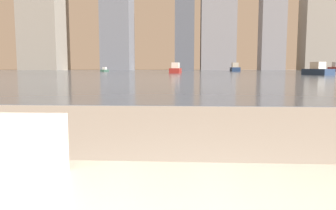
# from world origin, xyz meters

# --- Properties ---
(towel_stack) EXTENTS (0.24, 0.19, 0.16)m
(towel_stack) POSITION_xyz_m (-0.20, 0.94, 0.60)
(towel_stack) COLOR silver
(towel_stack) RESTS_ON bathtub
(harbor_water) EXTENTS (180.00, 110.00, 0.01)m
(harbor_water) POSITION_xyz_m (0.00, 62.00, 0.01)
(harbor_water) COLOR slate
(harbor_water) RESTS_ON ground_plane
(harbor_boat_0) EXTENTS (2.45, 4.12, 1.46)m
(harbor_boat_0) POSITION_xyz_m (14.89, 37.95, 0.53)
(harbor_boat_0) COLOR navy
(harbor_boat_0) RESTS_ON harbor_water
(harbor_boat_1) EXTENTS (1.80, 4.39, 1.61)m
(harbor_boat_1) POSITION_xyz_m (-1.49, 50.38, 0.58)
(harbor_boat_1) COLOR maroon
(harbor_boat_1) RESTS_ON harbor_water
(harbor_boat_2) EXTENTS (1.95, 5.33, 1.98)m
(harbor_boat_2) POSITION_xyz_m (11.11, 75.37, 0.71)
(harbor_boat_2) COLOR navy
(harbor_boat_2) RESTS_ON harbor_water
(harbor_boat_3) EXTENTS (1.28, 2.67, 0.96)m
(harbor_boat_3) POSITION_xyz_m (-17.27, 69.33, 0.35)
(harbor_boat_3) COLOR #335647
(harbor_boat_3) RESTS_ON harbor_water
(skyline_tower_2) EXTENTS (6.63, 9.00, 28.29)m
(skyline_tower_2) POSITION_xyz_m (-0.63, 118.00, 14.14)
(skyline_tower_2) COLOR #4C515B
(skyline_tower_2) RESTS_ON ground_plane
(skyline_tower_4) EXTENTS (8.22, 7.06, 41.13)m
(skyline_tower_4) POSITION_xyz_m (29.76, 118.00, 20.57)
(skyline_tower_4) COLOR slate
(skyline_tower_4) RESTS_ON ground_plane
(skyline_tower_5) EXTENTS (10.13, 8.89, 26.82)m
(skyline_tower_5) POSITION_xyz_m (45.01, 118.00, 13.41)
(skyline_tower_5) COLOR gray
(skyline_tower_5) RESTS_ON ground_plane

